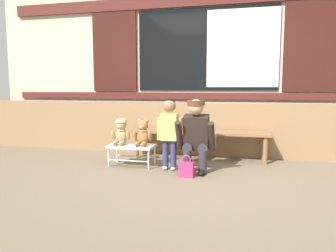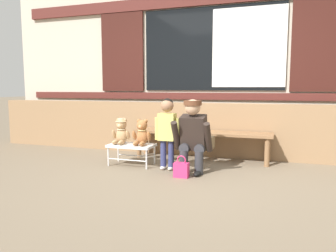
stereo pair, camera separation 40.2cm
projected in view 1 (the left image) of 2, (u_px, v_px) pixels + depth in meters
The scene contains 10 objects.
ground_plane at pixel (185, 177), 3.99m from camera, with size 60.00×60.00×0.00m, color #756651.
brick_low_wall at pixel (202, 129), 5.31m from camera, with size 7.85×0.25×0.85m, color #997551.
shop_facade at pixel (207, 43), 5.64m from camera, with size 8.01×0.26×3.75m.
wooden_bench_long at pixel (199, 135), 4.96m from camera, with size 2.10×0.40×0.44m.
small_display_bench at pixel (132, 147), 4.54m from camera, with size 0.64×0.36×0.30m.
teddy_bear_with_hat at pixel (121, 132), 4.55m from camera, with size 0.28×0.27×0.36m.
teddy_bear_plain at pixel (143, 134), 4.48m from camera, with size 0.28×0.26×0.36m.
child_standing at pixel (169, 126), 4.29m from camera, with size 0.35×0.18×0.96m.
adult_crouching at pixel (197, 135), 4.20m from camera, with size 0.50×0.49×0.95m.
handbag_on_ground at pixel (186, 169), 3.99m from camera, with size 0.18×0.11×0.27m.
Camera 1 is at (0.72, -3.82, 1.09)m, focal length 34.63 mm.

